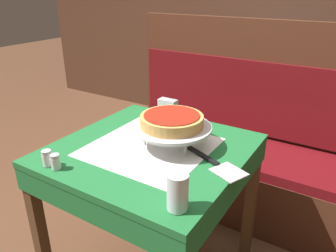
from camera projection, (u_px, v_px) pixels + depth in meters
name	position (u px, v px, depth m)	size (l,w,h in m)	color
dining_table_front	(151.00, 165.00, 1.46)	(0.80, 0.80, 0.76)	#1E6B33
dining_table_rear	(260.00, 82.00, 2.75)	(0.68, 0.68, 0.76)	#194799
booth_bench	(240.00, 158.00, 2.20)	(1.71, 0.52, 1.22)	#4C2819
back_wall_panel	(287.00, 10.00, 2.93)	(6.00, 0.04, 2.40)	#4C2D1E
pizza_pan_stand	(172.00, 128.00, 1.40)	(0.35, 0.35, 0.09)	#ADADB2
deep_dish_pizza	(172.00, 120.00, 1.39)	(0.27, 0.27, 0.05)	tan
pizza_server	(216.00, 164.00, 1.28)	(0.30, 0.17, 0.01)	#BCBCC1
water_glass_near	(178.00, 192.00, 1.01)	(0.07, 0.07, 0.12)	silver
salt_shaker	(47.00, 158.00, 1.27)	(0.04, 0.04, 0.06)	silver
pepper_shaker	(56.00, 162.00, 1.24)	(0.04, 0.04, 0.06)	silver
napkin_holder	(168.00, 108.00, 1.74)	(0.10, 0.05, 0.09)	#B2B2B7
condiment_caddy	(259.00, 62.00, 2.79)	(0.13, 0.13, 0.17)	black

